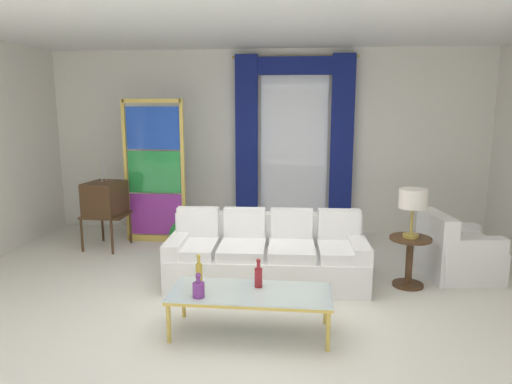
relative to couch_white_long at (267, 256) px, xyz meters
name	(u,v)px	position (x,y,z in m)	size (l,w,h in m)	color
ground_plane	(241,302)	(-0.23, -0.66, -0.31)	(16.00, 16.00, 0.00)	silver
wall_rear	(265,142)	(-0.23, 2.40, 1.19)	(8.00, 0.12, 3.00)	white
ceiling_slab	(249,24)	(-0.23, 0.14, 2.71)	(8.00, 7.60, 0.04)	white
curtained_window	(294,128)	(0.24, 2.23, 1.44)	(2.00, 0.17, 2.70)	white
couch_white_long	(267,256)	(0.00, 0.00, 0.00)	(2.37, 1.01, 0.86)	white
coffee_table	(250,295)	(-0.05, -1.35, 0.07)	(1.49, 0.60, 0.41)	silver
bottle_blue_decanter	(199,276)	(-0.52, -1.37, 0.25)	(0.06, 0.06, 0.35)	gold
bottle_crystal_tall	(258,276)	(0.02, -1.23, 0.21)	(0.07, 0.07, 0.28)	maroon
bottle_amber_squat	(199,289)	(-0.49, -1.53, 0.19)	(0.11, 0.11, 0.23)	#753384
vintage_tv	(105,200)	(-2.50, 1.09, 0.42)	(0.62, 0.65, 1.35)	#472D19
armchair_white	(455,254)	(2.31, 0.40, -0.02)	(0.94, 0.93, 0.80)	white
stained_glass_divider	(154,175)	(-1.86, 1.48, 0.75)	(0.95, 0.05, 2.20)	gold
peacock_figurine	(182,236)	(-1.35, 1.07, -0.09)	(0.44, 0.60, 0.50)	beige
round_side_table	(409,257)	(1.67, 0.00, 0.05)	(0.48, 0.48, 0.59)	#472D19
table_lamp_brass	(413,201)	(1.67, 0.00, 0.72)	(0.32, 0.32, 0.57)	#B29338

